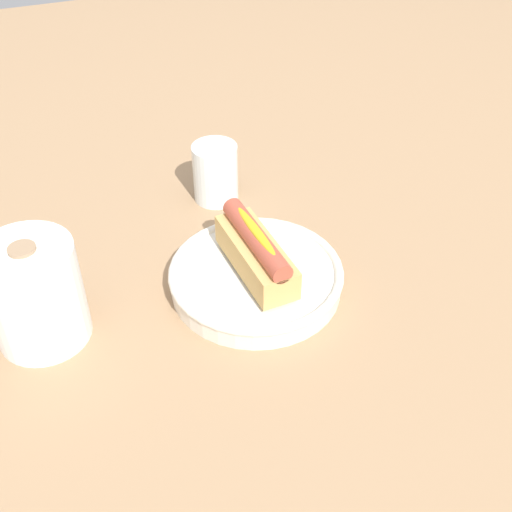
# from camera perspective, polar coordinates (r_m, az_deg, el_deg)

# --- Properties ---
(ground_plane) EXTENTS (2.40, 2.40, 0.00)m
(ground_plane) POSITION_cam_1_polar(r_m,az_deg,el_deg) (0.86, 0.89, -2.27)
(ground_plane) COLOR #9E7A56
(serving_bowl) EXTENTS (0.23, 0.23, 0.03)m
(serving_bowl) POSITION_cam_1_polar(r_m,az_deg,el_deg) (0.84, 0.00, -1.86)
(serving_bowl) COLOR silver
(serving_bowl) RESTS_ON ground_plane
(hotdog_front) EXTENTS (0.15, 0.06, 0.06)m
(hotdog_front) POSITION_cam_1_polar(r_m,az_deg,el_deg) (0.82, 0.00, 0.42)
(hotdog_front) COLOR tan
(hotdog_front) RESTS_ON serving_bowl
(water_glass) EXTENTS (0.07, 0.07, 0.09)m
(water_glass) POSITION_cam_1_polar(r_m,az_deg,el_deg) (1.00, -3.29, 7.18)
(water_glass) COLOR white
(water_glass) RESTS_ON ground_plane
(paper_towel_roll) EXTENTS (0.11, 0.11, 0.13)m
(paper_towel_roll) POSITION_cam_1_polar(r_m,az_deg,el_deg) (0.79, -18.71, -3.16)
(paper_towel_roll) COLOR white
(paper_towel_roll) RESTS_ON ground_plane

